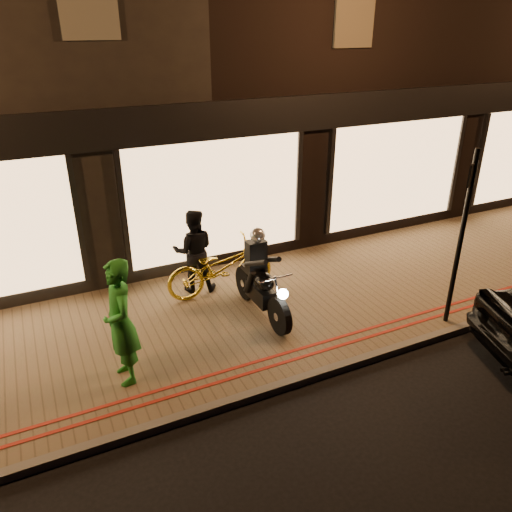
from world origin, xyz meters
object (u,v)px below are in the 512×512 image
Objects in this scene: motorcycle at (261,282)px; bicycle_gold at (220,268)px; sign_post at (462,231)px; person_green at (121,323)px.

bicycle_gold is at bearing 109.22° from motorcycle.
sign_post reaches higher than person_green.
bicycle_gold is (-0.36, 0.98, -0.08)m from motorcycle.
bicycle_gold is (-3.15, 2.58, -1.14)m from sign_post.
person_green is (-2.16, -1.74, 0.40)m from bicycle_gold.
sign_post reaches higher than bicycle_gold.
sign_post is (2.79, -1.60, 1.06)m from motorcycle.
motorcycle is 0.65× the size of sign_post.
motorcycle is 1.04× the size of person_green.
person_green is at bearing 131.78° from bicycle_gold.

